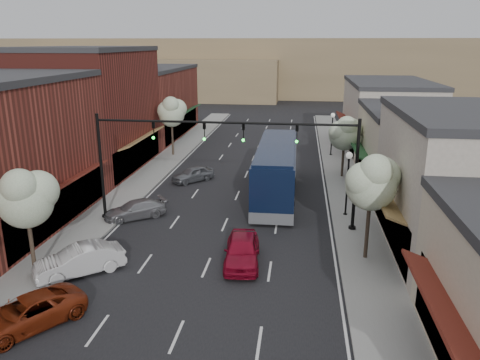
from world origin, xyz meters
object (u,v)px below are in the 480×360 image
(parked_car_b, at_px, (80,260))
(tree_left_far, at_px, (172,111))
(lamp_post_near, at_px, (348,173))
(signal_mast_right, at_px, (317,157))
(tree_left_near, at_px, (25,196))
(lamp_post_far, at_px, (332,127))
(parked_car_c, at_px, (135,210))
(coach_bus, at_px, (276,170))
(red_hatchback, at_px, (242,250))
(parked_car_d, at_px, (193,174))
(tree_right_far, at_px, (345,132))
(parked_car_a, at_px, (27,313))
(tree_right_near, at_px, (372,181))
(signal_mast_left, at_px, (136,152))

(parked_car_b, bearing_deg, tree_left_far, 145.61)
(lamp_post_near, bearing_deg, signal_mast_right, -131.05)
(tree_left_near, xyz_separation_m, lamp_post_far, (16.05, 28.06, -1.22))
(parked_car_c, bearing_deg, coach_bus, 87.59)
(red_hatchback, bearing_deg, parked_car_c, 139.69)
(red_hatchback, height_order, parked_car_d, red_hatchback)
(tree_right_far, distance_m, tree_left_far, 17.66)
(tree_left_near, distance_m, parked_car_a, 5.79)
(lamp_post_near, xyz_separation_m, parked_car_d, (-12.00, 6.78, -2.37))
(tree_right_near, height_order, tree_left_far, tree_left_far)
(signal_mast_left, distance_m, parked_car_b, 8.43)
(tree_left_near, bearing_deg, lamp_post_near, 33.33)
(tree_left_near, xyz_separation_m, parked_car_c, (2.17, 8.47, -3.63))
(lamp_post_far, height_order, parked_car_b, lamp_post_far)
(tree_left_near, height_order, parked_car_c, tree_left_near)
(signal_mast_right, distance_m, parked_car_a, 17.39)
(parked_car_c, bearing_deg, lamp_post_near, 62.85)
(tree_right_near, bearing_deg, red_hatchback, -169.44)
(tree_right_near, xyz_separation_m, lamp_post_far, (-0.55, 24.06, -1.45))
(tree_right_near, xyz_separation_m, coach_bus, (-5.43, 10.38, -2.39))
(signal_mast_right, bearing_deg, lamp_post_near, 48.95)
(tree_right_far, xyz_separation_m, parked_car_d, (-12.55, -2.67, -3.36))
(red_hatchback, relative_size, parked_car_d, 1.20)
(lamp_post_far, distance_m, parked_car_d, 16.27)
(tree_right_far, height_order, red_hatchback, tree_right_far)
(signal_mast_right, height_order, signal_mast_left, same)
(parked_car_c, distance_m, parked_car_d, 9.07)
(tree_left_near, bearing_deg, parked_car_b, 16.07)
(lamp_post_near, distance_m, parked_car_a, 20.38)
(tree_right_far, xyz_separation_m, tree_left_near, (-16.60, -20.00, 0.23))
(parked_car_a, distance_m, parked_car_c, 12.53)
(parked_car_a, bearing_deg, parked_car_d, 120.87)
(tree_left_far, relative_size, red_hatchback, 1.37)
(parked_car_d, bearing_deg, parked_car_a, -52.08)
(parked_car_a, bearing_deg, lamp_post_far, 102.66)
(tree_left_near, xyz_separation_m, parked_car_d, (4.05, 17.33, -3.59))
(coach_bus, bearing_deg, tree_right_far, 45.52)
(red_hatchback, distance_m, parked_car_a, 10.51)
(signal_mast_left, xyz_separation_m, lamp_post_near, (13.42, 2.50, -1.62))
(tree_left_near, height_order, parked_car_a, tree_left_near)
(tree_left_far, bearing_deg, parked_car_b, -85.33)
(signal_mast_left, relative_size, lamp_post_near, 1.85)
(parked_car_b, relative_size, parked_car_c, 1.08)
(lamp_post_far, bearing_deg, parked_car_c, -125.32)
(signal_mast_left, bearing_deg, parked_car_c, 138.32)
(parked_car_a, xyz_separation_m, parked_car_b, (0.02, 4.66, 0.08))
(tree_left_near, bearing_deg, red_hatchback, 15.46)
(signal_mast_left, height_order, lamp_post_near, signal_mast_left)
(tree_left_far, bearing_deg, tree_left_near, -90.00)
(lamp_post_far, bearing_deg, parked_car_a, -113.55)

